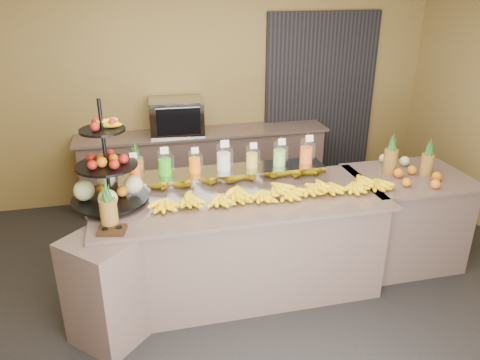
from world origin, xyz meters
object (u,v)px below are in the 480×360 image
object	(u,v)px
condiment_caddy	(112,230)
right_fruit_pile	(412,170)
banana_heap	(276,189)
fruit_stand	(114,179)
pitcher_tray	(224,178)
oven_warmer	(176,116)

from	to	relation	value
condiment_caddy	right_fruit_pile	bearing A→B (deg)	8.54
condiment_caddy	banana_heap	bearing A→B (deg)	12.51
fruit_stand	right_fruit_pile	distance (m)	2.71
banana_heap	right_fruit_pile	size ratio (longest dim) A/B	4.58
condiment_caddy	pitcher_tray	bearing A→B (deg)	33.50
condiment_caddy	oven_warmer	world-z (taller)	oven_warmer
pitcher_tray	oven_warmer	distance (m)	1.69
banana_heap	right_fruit_pile	xyz separation A→B (m)	(1.37, 0.11, 0.01)
oven_warmer	right_fruit_pile	bearing A→B (deg)	-40.72
oven_warmer	pitcher_tray	bearing A→B (deg)	-78.80
right_fruit_pile	banana_heap	bearing A→B (deg)	-175.50
fruit_stand	right_fruit_pile	bearing A→B (deg)	-6.96
pitcher_tray	oven_warmer	bearing A→B (deg)	98.20
right_fruit_pile	condiment_caddy	bearing A→B (deg)	-171.46
fruit_stand	condiment_caddy	xyz separation A→B (m)	(-0.03, -0.48, -0.21)
pitcher_tray	condiment_caddy	distance (m)	1.18
pitcher_tray	condiment_caddy	bearing A→B (deg)	-146.50
condiment_caddy	right_fruit_pile	size ratio (longest dim) A/B	0.43
pitcher_tray	oven_warmer	world-z (taller)	oven_warmer
pitcher_tray	fruit_stand	xyz separation A→B (m)	(-0.95, -0.17, 0.15)
pitcher_tray	fruit_stand	world-z (taller)	fruit_stand
pitcher_tray	condiment_caddy	xyz separation A→B (m)	(-0.98, -0.65, -0.06)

